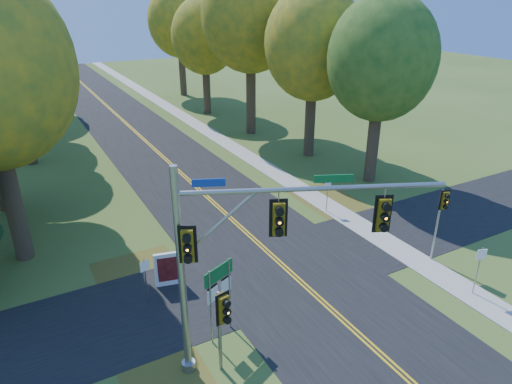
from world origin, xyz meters
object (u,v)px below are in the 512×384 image
east_signal_pole (442,208)px  info_kiosk (168,269)px  traffic_mast (247,246)px  route_sign_cluster (219,286)px

east_signal_pole → info_kiosk: east_signal_pole is taller
traffic_mast → east_signal_pole: traffic_mast is taller
route_sign_cluster → info_kiosk: route_sign_cluster is taller
route_sign_cluster → info_kiosk: size_ratio=1.93×
traffic_mast → route_sign_cluster: bearing=117.8°
info_kiosk → traffic_mast: bearing=-69.3°
east_signal_pole → route_sign_cluster: size_ratio=1.20×
route_sign_cluster → info_kiosk: (-0.69, 4.26, -1.47)m
info_kiosk → route_sign_cluster: bearing=-67.6°
east_signal_pole → info_kiosk: size_ratio=2.33×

